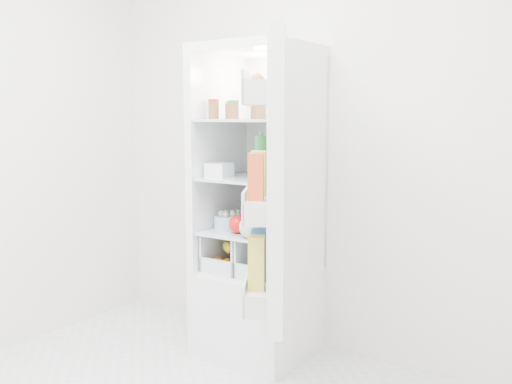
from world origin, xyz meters
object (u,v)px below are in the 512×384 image
Objects in this scene: refrigerator at (262,242)px; fridge_door at (273,185)px; mushroom_bowl at (228,222)px; red_cabbage at (256,215)px.

fridge_door is at bearing -53.16° from refrigerator.
mushroom_bowl is at bearing -144.54° from refrigerator.
mushroom_bowl is 0.12× the size of fridge_door.
fridge_door reaches higher than mushroom_bowl.
refrigerator is at bearing 35.46° from mushroom_bowl.
mushroom_bowl is at bearing 22.43° from fridge_door.
red_cabbage is at bearing 11.14° from fridge_door.
red_cabbage is 1.16× the size of mushroom_bowl.
fridge_door reaches higher than red_cabbage.
refrigerator is 1.38× the size of fridge_door.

